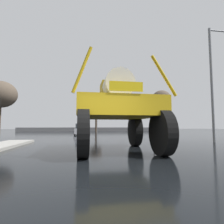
# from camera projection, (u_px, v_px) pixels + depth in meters

# --- Properties ---
(ground_plane) EXTENTS (120.00, 120.00, 0.00)m
(ground_plane) POSITION_uv_depth(u_px,v_px,m) (92.00, 136.00, 22.42)
(ground_plane) COLOR black
(oversize_sprayer) EXTENTS (4.14, 5.58, 4.14)m
(oversize_sprayer) POSITION_uv_depth(u_px,v_px,m) (115.00, 111.00, 8.65)
(oversize_sprayer) COLOR black
(oversize_sprayer) RESTS_ON ground
(sedan_ahead) EXTENTS (2.11, 4.21, 1.52)m
(sedan_ahead) POSITION_uv_depth(u_px,v_px,m) (82.00, 130.00, 24.34)
(sedan_ahead) COLOR #B7B7BF
(sedan_ahead) RESTS_ON ground
(traffic_signal_near_right) EXTENTS (0.24, 0.54, 3.29)m
(traffic_signal_near_right) POSITION_uv_depth(u_px,v_px,m) (153.00, 110.00, 13.67)
(traffic_signal_near_right) COLOR slate
(traffic_signal_near_right) RESTS_ON ground
(traffic_signal_far_left) EXTENTS (0.24, 0.55, 4.08)m
(traffic_signal_far_left) POSITION_uv_depth(u_px,v_px,m) (79.00, 116.00, 30.82)
(traffic_signal_far_left) COLOR slate
(traffic_signal_far_left) RESTS_ON ground
(traffic_signal_far_right) EXTENTS (0.24, 0.55, 4.08)m
(traffic_signal_far_right) POSITION_uv_depth(u_px,v_px,m) (97.00, 116.00, 31.27)
(traffic_signal_far_right) COLOR slate
(traffic_signal_far_right) RESTS_ON ground
(streetlight_near_right) EXTENTS (1.93, 0.24, 8.57)m
(streetlight_near_right) POSITION_uv_depth(u_px,v_px,m) (213.00, 78.00, 13.27)
(streetlight_near_right) COLOR slate
(streetlight_near_right) RESTS_ON ground
(bare_tree_left) EXTENTS (3.40, 3.40, 6.06)m
(bare_tree_left) POSITION_uv_depth(u_px,v_px,m) (0.00, 95.00, 19.30)
(bare_tree_left) COLOR #473828
(bare_tree_left) RESTS_ON ground
(bare_tree_right) EXTENTS (2.68, 2.68, 6.53)m
(bare_tree_right) POSITION_uv_depth(u_px,v_px,m) (161.00, 99.00, 26.74)
(bare_tree_right) COLOR #473828
(bare_tree_right) RESTS_ON ground
(bare_tree_far_center) EXTENTS (2.89, 2.89, 5.91)m
(bare_tree_far_center) POSITION_uv_depth(u_px,v_px,m) (96.00, 111.00, 40.18)
(bare_tree_far_center) COLOR #473828
(bare_tree_far_center) RESTS_ON ground
(roadside_barrier) EXTENTS (32.77, 0.24, 0.90)m
(roadside_barrier) POSITION_uv_depth(u_px,v_px,m) (89.00, 129.00, 42.55)
(roadside_barrier) COLOR #59595B
(roadside_barrier) RESTS_ON ground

